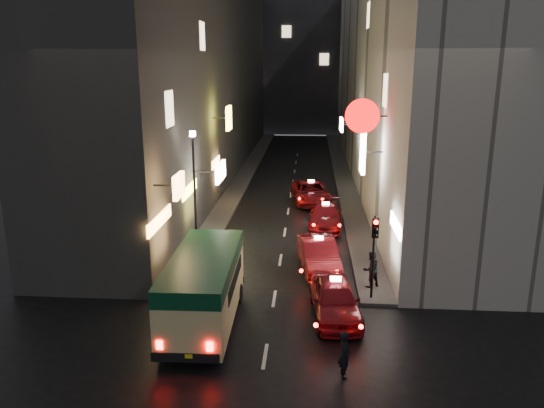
% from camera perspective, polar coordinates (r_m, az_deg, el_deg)
% --- Properties ---
extents(building_left, '(7.65, 52.20, 18.00)m').
position_cam_1_polar(building_left, '(46.69, -7.66, 14.18)').
color(building_left, '#34322F').
rests_on(building_left, ground).
extents(building_right, '(8.00, 52.00, 18.00)m').
position_cam_1_polar(building_right, '(46.22, 12.78, 13.95)').
color(building_right, '#B1ADA2').
rests_on(building_right, ground).
extents(building_far, '(30.00, 10.00, 22.00)m').
position_cam_1_polar(building_far, '(77.77, 3.27, 15.99)').
color(building_far, '#37363C').
rests_on(building_far, ground).
extents(sidewalk_left, '(1.50, 52.00, 0.15)m').
position_cam_1_polar(sidewalk_left, '(47.04, -2.80, 3.35)').
color(sidewalk_left, '#484543').
rests_on(sidewalk_left, ground).
extents(sidewalk_right, '(1.50, 52.00, 0.15)m').
position_cam_1_polar(sidewalk_right, '(46.79, 7.60, 3.17)').
color(sidewalk_right, '#484543').
rests_on(sidewalk_right, ground).
extents(minibus, '(2.37, 6.43, 2.75)m').
position_cam_1_polar(minibus, '(19.72, -7.34, -8.35)').
color(minibus, '#DBD289').
rests_on(minibus, ground).
extents(taxi_near, '(2.68, 5.56, 1.88)m').
position_cam_1_polar(taxi_near, '(20.73, 6.81, -9.80)').
color(taxi_near, maroon).
rests_on(taxi_near, ground).
extents(taxi_second, '(2.96, 5.69, 1.90)m').
position_cam_1_polar(taxi_second, '(25.19, 5.02, -5.16)').
color(taxi_second, maroon).
rests_on(taxi_second, ground).
extents(taxi_third, '(2.35, 5.15, 1.77)m').
position_cam_1_polar(taxi_third, '(31.66, 5.77, -1.09)').
color(taxi_third, maroon).
rests_on(taxi_third, ground).
extents(taxi_far, '(2.89, 5.58, 1.87)m').
position_cam_1_polar(taxi_far, '(37.23, 4.21, 1.45)').
color(taxi_far, maroon).
rests_on(taxi_far, ground).
extents(pedestrian_crossing, '(0.46, 0.62, 1.73)m').
position_cam_1_polar(pedestrian_crossing, '(17.12, 7.81, -15.46)').
color(pedestrian_crossing, black).
rests_on(pedestrian_crossing, ground).
extents(pedestrian_sidewalk, '(0.80, 0.71, 1.80)m').
position_cam_1_polar(pedestrian_sidewalk, '(23.20, 10.60, -6.67)').
color(pedestrian_sidewalk, black).
rests_on(pedestrian_sidewalk, sidewalk_right).
extents(traffic_light, '(0.26, 0.43, 3.50)m').
position_cam_1_polar(traffic_light, '(21.49, 10.97, -3.82)').
color(traffic_light, black).
rests_on(traffic_light, sidewalk_right).
extents(lamp_post, '(0.28, 0.28, 6.22)m').
position_cam_1_polar(lamp_post, '(26.01, -8.34, 1.95)').
color(lamp_post, black).
rests_on(lamp_post, sidewalk_left).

